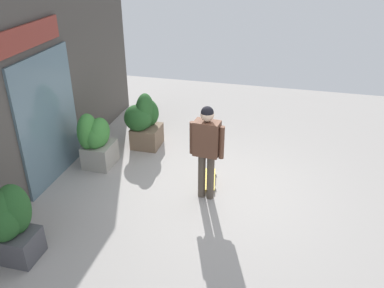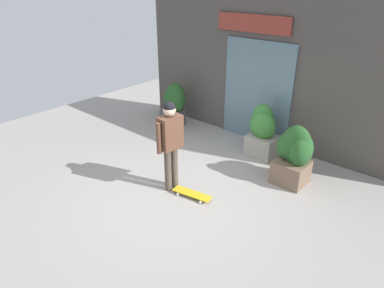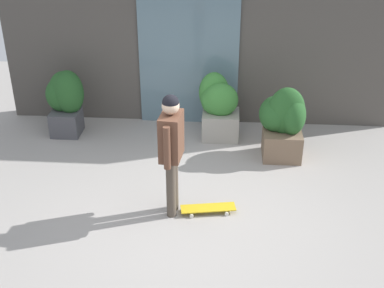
# 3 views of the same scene
# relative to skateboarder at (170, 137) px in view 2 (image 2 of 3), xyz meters

# --- Properties ---
(ground_plane) EXTENTS (12.00, 12.00, 0.00)m
(ground_plane) POSITION_rel_skateboarder_xyz_m (0.18, 0.06, -1.08)
(ground_plane) COLOR #9E9993
(building_facade) EXTENTS (7.07, 0.31, 3.68)m
(building_facade) POSITION_rel_skateboarder_xyz_m (0.17, 3.08, 0.74)
(building_facade) COLOR #4C4742
(building_facade) RESTS_ON ground_plane
(skateboarder) EXTENTS (0.30, 0.60, 1.75)m
(skateboarder) POSITION_rel_skateboarder_xyz_m (0.00, 0.00, 0.00)
(skateboarder) COLOR #4C4238
(skateboarder) RESTS_ON ground_plane
(skateboard) EXTENTS (0.78, 0.34, 0.08)m
(skateboard) POSITION_rel_skateboarder_xyz_m (0.49, 0.03, -1.01)
(skateboard) COLOR gold
(skateboard) RESTS_ON ground_plane
(planter_box_left) EXTENTS (0.74, 0.72, 1.21)m
(planter_box_left) POSITION_rel_skateboarder_xyz_m (1.62, 1.73, -0.45)
(planter_box_left) COLOR brown
(planter_box_left) RESTS_ON ground_plane
(planter_box_right) EXTENTS (0.69, 0.59, 1.17)m
(planter_box_right) POSITION_rel_skateboarder_xyz_m (-2.13, 2.34, -0.42)
(planter_box_right) COLOR #47474C
(planter_box_right) RESTS_ON ground_plane
(planter_box_mid) EXTENTS (0.71, 0.59, 1.16)m
(planter_box_mid) POSITION_rel_skateboarder_xyz_m (0.55, 2.35, -0.49)
(planter_box_mid) COLOR gray
(planter_box_mid) RESTS_ON ground_plane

